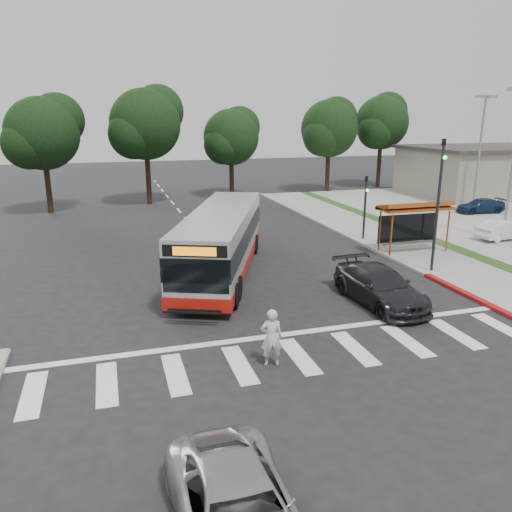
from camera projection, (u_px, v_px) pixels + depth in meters
name	position (u px, v px, depth m)	size (l,w,h in m)	color
ground	(255.00, 303.00, 20.77)	(140.00, 140.00, 0.00)	black
sidewalk_east	(387.00, 239.00, 31.18)	(4.00, 40.00, 0.12)	gray
curb_east	(358.00, 241.00, 30.62)	(0.30, 40.00, 0.15)	#9E9991
curb_east_red	(469.00, 296.00, 21.40)	(0.32, 6.00, 0.15)	maroon
commercial_building	(484.00, 172.00, 48.76)	(14.00, 10.00, 4.40)	gray
building_roof_cap	(487.00, 148.00, 48.12)	(14.60, 10.60, 0.30)	#383330
crosswalk_ladder	(299.00, 356.00, 16.16)	(18.00, 2.60, 0.01)	silver
bus_shelter	(414.00, 212.00, 27.83)	(4.20, 1.60, 2.86)	#954718
traffic_signal_ne_tall	(439.00, 195.00, 23.76)	(0.18, 0.37, 6.50)	black
traffic_signal_ne_short	(365.00, 201.00, 30.59)	(0.18, 0.37, 4.00)	black
lot_light_mid	(481.00, 136.00, 40.56)	(1.90, 0.35, 9.01)	gray
tree_ne_a	(330.00, 128.00, 49.36)	(6.16, 5.74, 9.30)	black
tree_ne_b	(382.00, 122.00, 53.00)	(6.16, 5.74, 10.02)	black
tree_north_a	(146.00, 123.00, 42.40)	(6.60, 6.15, 10.17)	black
tree_north_b	(232.00, 136.00, 46.79)	(5.72, 5.33, 8.43)	black
tree_north_c	(43.00, 132.00, 38.51)	(6.16, 5.74, 9.30)	black
transit_bus	(222.00, 242.00, 24.34)	(2.62, 12.11, 3.13)	#ABAEB0
pedestrian	(271.00, 338.00, 15.35)	(0.68, 0.45, 1.86)	silver
dark_sedan	(380.00, 286.00, 20.54)	(2.10, 5.16, 1.50)	#212427
parked_car_1	(504.00, 230.00, 30.89)	(1.29, 3.70, 1.22)	silver
parked_car_3	(480.00, 206.00, 39.43)	(1.56, 3.84, 1.11)	#15284B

